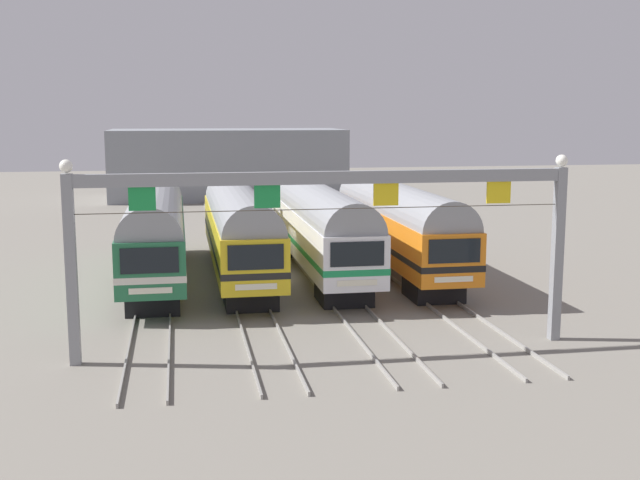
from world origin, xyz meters
The scene contains 8 objects.
ground_plane centered at (0.00, 0.00, 0.00)m, with size 160.00×160.00×0.00m, color gray.
track_bed centered at (0.00, 17.00, 0.07)m, with size 14.15×70.00×0.15m.
commuter_train_green centered at (-6.32, -0.01, 2.69)m, with size 2.88×18.06×4.77m.
commuter_train_yellow centered at (-2.11, 0.00, 2.69)m, with size 2.88×18.06×5.05m.
commuter_train_white centered at (2.11, 0.00, 2.69)m, with size 2.88×18.06×5.05m.
commuter_train_orange centered at (6.32, 0.00, 2.69)m, with size 2.88×18.06×5.05m.
catenary_gantry centered at (0.00, -13.50, 5.12)m, with size 17.88×0.44×6.97m.
maintenance_building centered at (-0.23, 39.72, 3.41)m, with size 22.88×10.00×6.81m, color gray.
Camera 1 is at (-5.09, -40.72, 8.50)m, focal length 44.78 mm.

